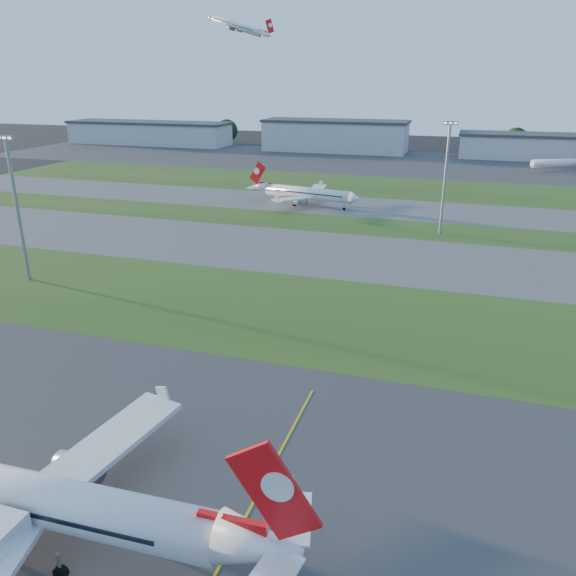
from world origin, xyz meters
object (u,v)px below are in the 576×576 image
at_px(airliner_taxiing, 307,193).
at_px(mini_jet_near, 563,163).
at_px(light_mast_centre, 446,171).
at_px(airliner_parked, 41,501).
at_px(light_mast_west, 16,200).

bearing_deg(airliner_taxiing, mini_jet_near, -118.88).
bearing_deg(airliner_taxiing, light_mast_centre, 164.01).
bearing_deg(airliner_parked, mini_jet_near, 71.83).
xyz_separation_m(airliner_taxiing, mini_jet_near, (78.71, 92.24, -0.34)).
bearing_deg(airliner_parked, light_mast_west, 130.31).
bearing_deg(light_mast_west, light_mast_centre, 38.66).
bearing_deg(airliner_parked, airliner_taxiing, 94.69).
bearing_deg(light_mast_centre, light_mast_west, -141.34).
distance_m(airliner_parked, airliner_taxiing, 127.74).
xyz_separation_m(airliner_parked, light_mast_west, (-45.93, 50.71, 10.65)).
height_order(airliner_taxiing, light_mast_west, light_mast_west).
bearing_deg(light_mast_centre, airliner_parked, -102.71).
xyz_separation_m(airliner_parked, airliner_taxiing, (-14.57, 126.90, -0.55)).
height_order(light_mast_west, light_mast_centre, same).
distance_m(light_mast_west, light_mast_centre, 89.64).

